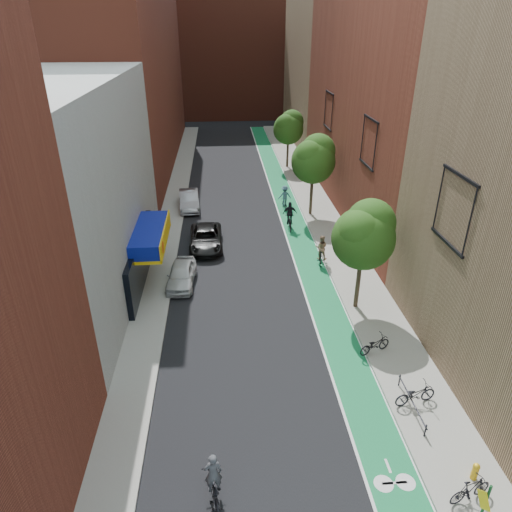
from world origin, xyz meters
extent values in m
plane|color=black|center=(0.00, 0.00, 0.00)|extent=(160.00, 160.00, 0.00)
cube|color=#12683D|center=(4.00, 26.00, 0.01)|extent=(2.00, 68.00, 0.01)
cube|color=gray|center=(-6.00, 26.00, 0.07)|extent=(2.00, 68.00, 0.15)
cube|color=gray|center=(6.50, 26.00, 0.07)|extent=(3.00, 68.00, 0.15)
cube|color=silver|center=(-11.00, 14.00, 6.00)|extent=(8.00, 20.00, 12.00)
cube|color=maroon|center=(-11.00, 42.00, 11.00)|extent=(8.00, 36.00, 22.00)
cube|color=maroon|center=(12.00, 26.00, 11.00)|extent=(8.00, 28.00, 22.00)
cube|color=#8C6B4C|center=(12.00, 50.00, 9.00)|extent=(8.00, 20.00, 18.00)
cube|color=maroon|center=(0.00, 72.00, 10.00)|extent=(30.00, 14.00, 20.00)
cylinder|color=#332619|center=(5.60, 10.00, 1.65)|extent=(0.24, 0.24, 3.30)
sphere|color=#204512|center=(5.60, 10.00, 4.38)|extent=(3.36, 3.36, 3.36)
sphere|color=#204512|center=(6.00, 10.30, 5.10)|extent=(2.64, 2.64, 2.64)
sphere|color=#204512|center=(5.30, 9.70, 4.86)|extent=(2.40, 2.40, 2.40)
cylinder|color=#332619|center=(5.60, 24.00, 1.73)|extent=(0.24, 0.24, 3.47)
sphere|color=#204512|center=(5.60, 24.00, 4.60)|extent=(3.53, 3.53, 3.53)
sphere|color=#204512|center=(6.00, 24.30, 5.36)|extent=(2.77, 2.77, 2.77)
sphere|color=#204512|center=(5.30, 23.70, 5.10)|extent=(2.52, 2.52, 2.52)
cylinder|color=#332619|center=(5.60, 38.00, 1.59)|extent=(0.24, 0.24, 3.19)
sphere|color=#204512|center=(5.60, 38.00, 4.23)|extent=(3.25, 3.25, 3.25)
sphere|color=#204512|center=(6.00, 38.30, 4.93)|extent=(2.55, 2.55, 2.55)
sphere|color=#204512|center=(5.30, 37.70, 4.70)|extent=(2.32, 2.32, 2.32)
cube|color=yellow|center=(5.32, -3.50, 2.55)|extent=(0.02, 0.71, 0.71)
imported|color=silver|center=(-4.41, 13.49, 0.68)|extent=(1.86, 4.07, 1.35)
imported|color=black|center=(-3.00, 18.59, 0.69)|extent=(2.38, 5.01, 1.38)
imported|color=#9899A0|center=(-4.60, 26.43, 0.76)|extent=(1.97, 4.74, 1.53)
imported|color=black|center=(-2.37, -1.10, 0.50)|extent=(0.96, 1.98, 1.00)
imported|color=#43444A|center=(-2.37, -1.00, 1.19)|extent=(0.67, 0.50, 1.68)
imported|color=black|center=(4.70, 15.36, 0.52)|extent=(0.90, 1.79, 1.04)
imported|color=#8F6D53|center=(4.70, 15.46, 1.20)|extent=(0.96, 0.83, 1.70)
imported|color=black|center=(3.48, 21.35, 0.48)|extent=(0.73, 1.86, 0.96)
imported|color=black|center=(3.48, 21.45, 1.28)|extent=(1.11, 0.51, 1.85)
imported|color=black|center=(3.63, 25.51, 0.47)|extent=(0.63, 1.60, 0.94)
imported|color=#406374|center=(3.63, 25.61, 1.22)|extent=(1.20, 0.79, 1.75)
imported|color=black|center=(6.06, 2.53, 0.64)|extent=(1.96, 1.01, 0.98)
imported|color=black|center=(6.20, -1.88, 0.64)|extent=(1.71, 0.88, 0.99)
imported|color=black|center=(5.40, 5.94, 0.61)|extent=(1.84, 1.22, 0.91)
cylinder|color=gold|center=(6.79, -1.12, 0.41)|extent=(0.23, 0.23, 0.53)
sphere|color=gold|center=(6.79, -1.12, 0.74)|extent=(0.25, 0.25, 0.25)
camera|label=1|loc=(-1.73, -11.22, 14.57)|focal=32.00mm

